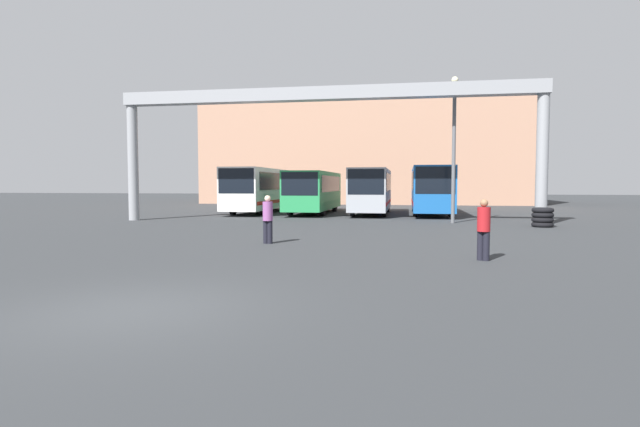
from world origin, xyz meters
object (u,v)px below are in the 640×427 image
(pedestrian_near_right, at_px, (268,218))
(lamp_post, at_px, (454,144))
(bus_slot_2, at_px, (371,188))
(pedestrian_near_left, at_px, (484,228))
(bus_slot_3, at_px, (431,187))
(tire_stack, at_px, (543,217))
(bus_slot_0, at_px, (262,188))
(bus_slot_1, at_px, (314,190))

(pedestrian_near_right, bearing_deg, lamp_post, 65.71)
(bus_slot_2, relative_size, pedestrian_near_left, 5.85)
(bus_slot_3, xyz_separation_m, lamp_post, (0.82, -8.22, 2.43))
(pedestrian_near_right, distance_m, tire_stack, 14.67)
(tire_stack, distance_m, lamp_post, 5.96)
(bus_slot_0, height_order, bus_slot_3, bus_slot_3)
(bus_slot_0, height_order, lamp_post, lamp_post)
(bus_slot_3, height_order, lamp_post, lamp_post)
(pedestrian_near_left, height_order, lamp_post, lamp_post)
(bus_slot_3, relative_size, lamp_post, 1.46)
(bus_slot_2, height_order, pedestrian_near_right, bus_slot_2)
(bus_slot_2, distance_m, bus_slot_3, 4.22)
(pedestrian_near_left, relative_size, lamp_post, 0.22)
(tire_stack, bearing_deg, bus_slot_2, 134.43)
(bus_slot_0, height_order, bus_slot_1, bus_slot_0)
(bus_slot_1, bearing_deg, bus_slot_2, -0.03)
(bus_slot_1, xyz_separation_m, bus_slot_3, (8.30, 0.77, 0.17))
(bus_slot_3, bearing_deg, bus_slot_1, -174.70)
(bus_slot_1, bearing_deg, tire_stack, -35.06)
(bus_slot_1, xyz_separation_m, lamp_post, (9.12, -7.45, 2.59))
(lamp_post, bearing_deg, pedestrian_near_left, -91.60)
(bus_slot_3, relative_size, tire_stack, 11.12)
(pedestrian_near_left, relative_size, pedestrian_near_right, 0.99)
(pedestrian_near_right, xyz_separation_m, lamp_post, (7.39, 10.89, 3.40))
(bus_slot_2, xyz_separation_m, bus_slot_3, (4.15, 0.77, 0.07))
(bus_slot_3, bearing_deg, bus_slot_0, -179.91)
(bus_slot_3, bearing_deg, lamp_post, -84.30)
(bus_slot_3, distance_m, pedestrian_near_right, 20.23)
(tire_stack, bearing_deg, bus_slot_1, 144.94)
(bus_slot_0, relative_size, lamp_post, 1.46)
(bus_slot_0, relative_size, bus_slot_1, 1.15)
(pedestrian_near_right, bearing_deg, pedestrian_near_left, -12.00)
(bus_slot_2, xyz_separation_m, pedestrian_near_left, (4.59, -21.15, -0.91))
(bus_slot_0, distance_m, bus_slot_2, 8.33)
(bus_slot_2, relative_size, pedestrian_near_right, 5.81)
(bus_slot_2, bearing_deg, tire_stack, -45.57)
(bus_slot_1, height_order, bus_slot_3, bus_slot_3)
(bus_slot_1, height_order, lamp_post, lamp_post)
(bus_slot_0, height_order, pedestrian_near_left, bus_slot_0)
(bus_slot_1, bearing_deg, lamp_post, -39.25)
(tire_stack, bearing_deg, bus_slot_3, 116.29)
(bus_slot_3, height_order, pedestrian_near_right, bus_slot_3)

